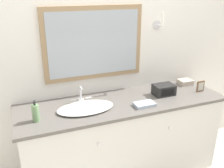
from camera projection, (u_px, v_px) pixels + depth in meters
wall_back at (110, 52)px, 2.58m from camera, size 8.00×0.18×2.55m
vanity_counter at (122, 139)px, 2.60m from camera, size 2.05×0.62×0.86m
sink_basin at (85, 107)px, 2.28m from camera, size 0.53×0.35×0.17m
soap_bottle at (36, 113)px, 2.06m from camera, size 0.06×0.06×0.19m
appliance_box at (164, 90)px, 2.57m from camera, size 0.21×0.15×0.11m
picture_frame at (200, 86)px, 2.65m from camera, size 0.09×0.01×0.12m
hand_towel_near_sink at (185, 82)px, 2.86m from camera, size 0.15×0.13×0.05m
hand_towel_far_corner at (144, 104)px, 2.35m from camera, size 0.20×0.12×0.03m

